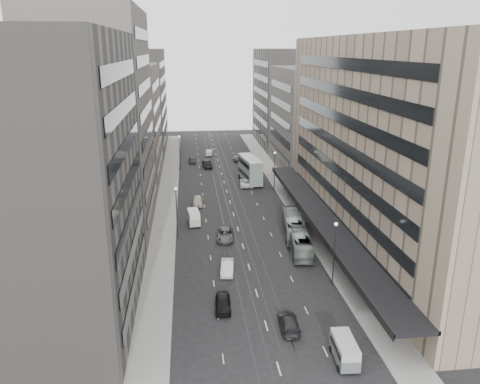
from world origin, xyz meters
name	(u,v)px	position (x,y,z in m)	size (l,w,h in m)	color
ground	(250,270)	(0.00, 0.00, 0.00)	(220.00, 220.00, 0.00)	black
sidewalk_right	(283,187)	(12.00, 37.50, 0.07)	(4.00, 125.00, 0.15)	gray
sidewalk_left	(168,191)	(-12.00, 37.50, 0.07)	(4.00, 125.00, 0.15)	gray
department_store	(390,144)	(21.45, 8.00, 14.95)	(19.20, 60.00, 30.00)	gray
building_right_mid	(311,120)	(21.50, 52.00, 12.00)	(15.00, 28.00, 24.00)	#514B46
building_right_far	(285,98)	(21.50, 82.00, 14.00)	(15.00, 32.00, 28.00)	#5E5A55
building_left_a	(53,184)	(-21.50, -8.00, 15.00)	(15.00, 28.00, 30.00)	#5E5A55
building_left_b	(98,124)	(-21.50, 19.00, 17.00)	(15.00, 26.00, 34.00)	#514B46
building_left_c	(122,125)	(-21.50, 46.00, 12.50)	(15.00, 28.00, 25.00)	#726558
building_left_d	(137,101)	(-21.50, 79.00, 14.00)	(15.00, 38.00, 28.00)	#5E5A55
lamp_right_near	(335,246)	(9.70, -5.00, 5.20)	(0.44, 0.44, 8.32)	#262628
lamp_right_far	(275,167)	(9.70, 35.00, 5.20)	(0.44, 0.44, 8.32)	#262628
lamp_left_near	(176,207)	(-9.70, 12.00, 5.20)	(0.44, 0.44, 8.32)	#262628
lamp_left_far	(179,149)	(-9.70, 55.00, 5.20)	(0.44, 0.44, 8.32)	#262628
bus_near	(299,241)	(7.95, 5.48, 1.56)	(2.62, 11.19, 3.12)	slate
bus_far	(293,225)	(8.38, 11.51, 1.62)	(2.72, 11.64, 3.24)	gray
double_decker	(250,169)	(5.56, 41.62, 3.05)	(4.30, 10.62, 5.65)	slate
vw_microbus	(345,349)	(6.32, -19.65, 1.31)	(2.17, 4.43, 2.35)	#575B5E
panel_van	(194,217)	(-7.10, 17.68, 1.35)	(2.26, 4.05, 2.45)	#B6B1A4
sedan_0	(223,303)	(-4.33, -9.16, 0.75)	(1.78, 4.43, 1.51)	black
sedan_1	(227,267)	(-3.05, -0.27, 0.76)	(1.61, 4.63, 1.52)	silver
sedan_2	(225,234)	(-2.40, 11.04, 0.76)	(2.53, 5.50, 1.53)	#515153
sedan_3	(289,323)	(2.27, -13.76, 0.70)	(1.97, 4.84, 1.40)	#232426
sedan_4	(197,201)	(-6.22, 27.94, 0.82)	(1.93, 4.80, 1.64)	#C2B4A1
sedan_5	(207,164)	(-3.12, 56.22, 0.86)	(1.82, 5.22, 1.72)	black
sedan_6	(246,183)	(4.42, 39.26, 0.80)	(2.66, 5.76, 1.60)	white
sedan_7	(236,158)	(4.87, 63.06, 0.72)	(2.01, 4.94, 1.43)	#58585A
sedan_8	(192,160)	(-6.66, 61.53, 0.74)	(1.74, 4.34, 1.48)	#2A2A2C
sedan_9	(209,152)	(-1.86, 70.16, 0.84)	(1.78, 5.10, 1.68)	#AAA18D
pedestrian	(366,283)	(13.27, -7.02, 1.07)	(0.67, 0.44, 1.85)	black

